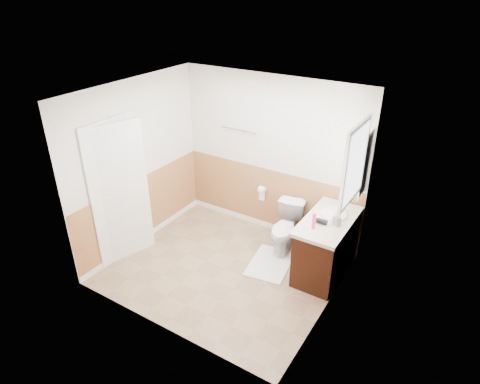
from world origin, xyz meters
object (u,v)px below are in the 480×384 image
Objects in this scene: bath_mat at (270,263)px; soap_dispenser at (337,219)px; vanity_cabinet at (326,248)px; toilet at (286,229)px; lotion_bottle at (314,221)px.

bath_mat is 1.26m from soap_dispenser.
soap_dispenser reaches higher than vanity_cabinet.
toilet is 0.74m from vanity_cabinet.
bath_mat is at bearing 174.92° from lotion_bottle.
vanity_cabinet is 6.08× the size of soap_dispenser.
soap_dispenser is at bearing 46.34° from lotion_bottle.
vanity_cabinet is at bearing 19.30° from bath_mat.
lotion_bottle is (0.61, -0.05, 0.95)m from bath_mat.
lotion_bottle is at bearing -133.66° from soap_dispenser.
vanity_cabinet is at bearing -24.99° from toilet.
bath_mat is at bearing -99.19° from toilet.
vanity_cabinet reaches higher than toilet.
toilet is at bearing 140.47° from lotion_bottle.
toilet is 0.57m from bath_mat.
toilet is at bearing 164.20° from vanity_cabinet.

